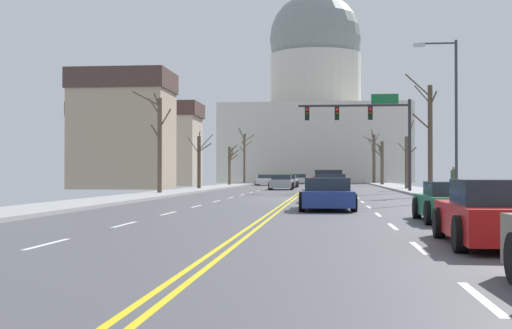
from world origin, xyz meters
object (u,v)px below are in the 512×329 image
at_px(sedan_oncoming_01, 287,181).
at_px(pedestrian_00, 454,179).
at_px(street_lamp_right, 451,105).
at_px(sedan_oncoming_02, 266,180).
at_px(pickup_truck_near_00, 329,183).
at_px(sedan_near_01, 330,186).
at_px(sedan_near_04, 455,203).
at_px(signal_gantry, 369,121).
at_px(sedan_near_02, 328,190).
at_px(sedan_oncoming_00, 281,182).
at_px(sedan_near_03, 326,195).
at_px(sedan_near_05, 496,215).
at_px(sedan_oncoming_03, 299,179).
at_px(bicycle_parked, 477,192).

bearing_deg(sedan_oncoming_01, pedestrian_00, -70.18).
bearing_deg(street_lamp_right, sedan_oncoming_02, 106.55).
bearing_deg(pickup_truck_near_00, sedan_near_01, -89.36).
bearing_deg(sedan_oncoming_01, sedan_near_04, -81.16).
relative_size(signal_gantry, sedan_near_04, 1.84).
relative_size(sedan_near_02, pedestrian_00, 2.81).
height_order(sedan_near_01, sedan_oncoming_00, sedan_near_01).
bearing_deg(sedan_oncoming_02, pedestrian_00, -71.62).
bearing_deg(sedan_near_02, sedan_near_01, 88.85).
distance_m(signal_gantry, pickup_truck_near_00, 5.99).
distance_m(sedan_near_01, sedan_near_02, 7.05).
bearing_deg(sedan_near_01, sedan_oncoming_02, 100.37).
xyz_separation_m(sedan_near_03, sedan_near_05, (3.18, -12.75, 0.02)).
xyz_separation_m(signal_gantry, street_lamp_right, (3.15, -14.61, -0.29)).
distance_m(pickup_truck_near_00, sedan_oncoming_00, 11.92).
height_order(sedan_near_02, sedan_near_04, sedan_near_04).
bearing_deg(signal_gantry, sedan_near_01, -106.38).
xyz_separation_m(sedan_oncoming_00, sedan_oncoming_03, (0.21, 32.65, 0.00)).
distance_m(pickup_truck_near_00, pedestrian_00, 11.10).
height_order(signal_gantry, sedan_near_04, signal_gantry).
bearing_deg(street_lamp_right, sedan_near_03, -123.10).
xyz_separation_m(sedan_near_02, bicycle_parked, (6.83, -0.61, -0.05)).
distance_m(sedan_near_04, sedan_near_05, 6.57).
xyz_separation_m(sedan_oncoming_00, pedestrian_00, (10.49, -20.17, 0.44)).
height_order(sedan_oncoming_00, sedan_oncoming_03, sedan_oncoming_03).
height_order(sedan_near_02, sedan_near_05, sedan_near_05).
distance_m(sedan_oncoming_01, sedan_oncoming_02, 12.00).
xyz_separation_m(pickup_truck_near_00, sedan_near_05, (3.06, -33.75, -0.13)).
bearing_deg(bicycle_parked, sedan_oncoming_02, 106.58).
height_order(pickup_truck_near_00, sedan_oncoming_01, pickup_truck_near_00).
relative_size(sedan_near_02, sedan_oncoming_02, 1.00).
bearing_deg(pedestrian_00, street_lamp_right, -102.91).
bearing_deg(sedan_oncoming_00, sedan_oncoming_02, 98.47).
height_order(pickup_truck_near_00, sedan_oncoming_03, pickup_truck_near_00).
distance_m(sedan_near_01, sedan_near_04, 21.01).
bearing_deg(sedan_oncoming_00, sedan_near_01, -77.45).
bearing_deg(sedan_near_03, sedan_near_01, 89.24).
relative_size(street_lamp_right, pedestrian_00, 4.87).
xyz_separation_m(sedan_near_02, pedestrian_00, (6.69, 4.61, 0.50)).
bearing_deg(sedan_near_01, sedan_near_04, -80.69).
relative_size(signal_gantry, bicycle_parked, 4.47).
height_order(signal_gantry, sedan_near_03, signal_gantry).
height_order(pickup_truck_near_00, bicycle_parked, pickup_truck_near_00).
relative_size(street_lamp_right, sedan_oncoming_03, 1.81).
bearing_deg(sedan_near_02, sedan_oncoming_03, 93.58).
bearing_deg(sedan_near_04, sedan_near_01, 99.31).
distance_m(sedan_near_02, sedan_near_03, 7.49).
distance_m(sedan_near_01, sedan_oncoming_02, 39.05).
distance_m(sedan_near_02, sedan_near_04, 14.14).
relative_size(pickup_truck_near_00, sedan_oncoming_02, 1.20).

